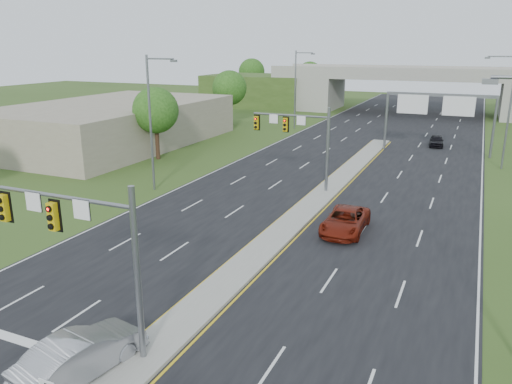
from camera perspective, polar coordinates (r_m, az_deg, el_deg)
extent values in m
plane|color=#324A1A|center=(20.83, -12.71, -18.20)|extent=(240.00, 240.00, 0.00)
cube|color=black|center=(51.02, 11.12, 2.87)|extent=(24.00, 160.00, 0.02)
cube|color=gray|center=(39.76, 7.18, -0.67)|extent=(2.00, 54.00, 0.16)
cube|color=gold|center=(40.11, 5.60, -0.58)|extent=(0.12, 54.00, 0.01)
cube|color=gold|center=(39.49, 8.77, -0.97)|extent=(0.12, 54.00, 0.01)
cube|color=silver|center=(54.73, -1.00, 4.11)|extent=(0.12, 160.00, 0.01)
cube|color=silver|center=(49.88, 24.42, 1.39)|extent=(0.12, 160.00, 0.01)
cube|color=silver|center=(24.28, -27.06, -14.30)|extent=(10.50, 0.50, 0.01)
cylinder|color=slate|center=(19.09, -13.37, -9.50)|extent=(0.24, 0.24, 7.00)
cylinder|color=slate|center=(20.19, -21.27, -0.53)|extent=(6.50, 0.16, 0.16)
cube|color=gold|center=(20.47, -22.19, -2.61)|extent=(0.35, 0.25, 1.10)
cube|color=gold|center=(22.37, -26.86, -1.63)|extent=(0.35, 0.25, 1.10)
cube|color=black|center=(20.56, -21.92, -2.50)|extent=(0.55, 0.04, 1.30)
cube|color=black|center=(22.45, -26.59, -1.53)|extent=(0.55, 0.04, 1.30)
sphere|color=#FF0C05|center=(20.28, -22.56, -1.79)|extent=(0.20, 0.20, 0.20)
sphere|color=#FF0C05|center=(22.20, -27.23, -0.86)|extent=(0.20, 0.20, 0.20)
cube|color=white|center=(21.24, -24.11, -1.04)|extent=(0.75, 0.04, 0.75)
cube|color=white|center=(19.56, -19.34, -1.93)|extent=(0.75, 0.04, 0.75)
cylinder|color=slate|center=(40.79, 8.17, 4.66)|extent=(0.24, 0.24, 7.00)
cylinder|color=slate|center=(41.31, 3.94, 8.74)|extent=(6.50, 0.16, 0.16)
cube|color=gold|center=(41.30, 3.37, 7.69)|extent=(0.35, 0.25, 1.10)
cube|color=gold|center=(42.27, 0.04, 7.92)|extent=(0.35, 0.25, 1.10)
cube|color=black|center=(41.43, 3.44, 7.72)|extent=(0.55, 0.04, 1.30)
cube|color=black|center=(42.40, 0.12, 7.95)|extent=(0.55, 0.04, 1.30)
sphere|color=#FF0C05|center=(41.13, 3.32, 8.15)|extent=(0.20, 0.20, 0.20)
sphere|color=#FF0C05|center=(42.10, -0.03, 8.37)|extent=(0.20, 0.20, 0.20)
cube|color=white|center=(41.78, 2.02, 8.37)|extent=(0.75, 0.04, 0.75)
cube|color=white|center=(40.95, 5.18, 8.15)|extent=(0.75, 0.04, 0.75)
cylinder|color=slate|center=(59.85, 14.64, 7.83)|extent=(0.28, 0.28, 6.60)
cylinder|color=slate|center=(59.11, 25.54, 6.66)|extent=(0.28, 0.28, 6.60)
cube|color=slate|center=(58.84, 20.37, 10.36)|extent=(11.50, 0.35, 0.35)
cube|color=#0D6119|center=(59.01, 17.46, 9.56)|extent=(3.20, 0.08, 2.00)
cube|color=#0D6119|center=(58.65, 22.16, 9.07)|extent=(3.20, 0.08, 2.00)
cube|color=silver|center=(58.96, 17.45, 9.55)|extent=(3.30, 0.03, 2.10)
cube|color=silver|center=(58.60, 22.16, 9.07)|extent=(3.30, 0.03, 2.10)
cube|color=gray|center=(97.90, 7.50, 11.19)|extent=(6.00, 12.00, 6.00)
cube|color=#324A1A|center=(102.34, 0.37, 11.55)|extent=(20.00, 14.00, 6.00)
cube|color=gray|center=(94.24, 17.77, 12.57)|extent=(50.00, 12.00, 1.20)
cube|color=gray|center=(88.43, 17.37, 13.08)|extent=(50.00, 0.40, 0.90)
cube|color=gray|center=(99.94, 18.23, 13.31)|extent=(50.00, 0.40, 0.90)
cylinder|color=slate|center=(41.80, -11.96, 7.54)|extent=(0.20, 0.20, 11.00)
cylinder|color=slate|center=(40.63, -10.93, 14.73)|extent=(2.50, 0.12, 0.12)
cube|color=slate|center=(39.94, -9.39, 14.57)|extent=(0.50, 0.25, 0.18)
cylinder|color=slate|center=(72.91, 4.49, 11.50)|extent=(0.20, 0.20, 11.00)
cylinder|color=slate|center=(72.25, 5.56, 15.56)|extent=(2.50, 0.12, 0.12)
cube|color=slate|center=(71.86, 6.53, 15.41)|extent=(0.50, 0.25, 0.18)
cube|color=slate|center=(18.52, 25.19, 11.35)|extent=(0.50, 0.25, 0.18)
cylinder|color=slate|center=(53.91, 26.96, 8.06)|extent=(0.20, 0.20, 11.00)
cylinder|color=slate|center=(53.51, 26.33, 13.72)|extent=(2.50, 0.12, 0.12)
cube|color=slate|center=(53.49, 24.94, 13.73)|extent=(0.50, 0.25, 0.18)
cylinder|color=#382316|center=(54.13, -11.22, 5.79)|extent=(0.44, 0.44, 4.00)
sphere|color=#1C4412|center=(53.65, -11.41, 9.15)|extent=(4.80, 4.80, 4.80)
cylinder|color=#382316|center=(77.38, -3.01, 9.30)|extent=(0.44, 0.44, 4.25)
sphere|color=#1C4412|center=(77.04, -3.04, 11.81)|extent=(5.20, 5.20, 5.20)
cylinder|color=#382316|center=(118.39, -0.49, 11.85)|extent=(0.44, 0.44, 4.50)
sphere|color=#1C4412|center=(118.16, -0.50, 13.59)|extent=(6.00, 6.00, 6.00)
cylinder|color=#382316|center=(113.36, 6.10, 11.49)|extent=(0.44, 0.44, 4.25)
sphere|color=#1C4412|center=(113.13, 6.15, 13.21)|extent=(5.60, 5.60, 5.60)
cube|color=gray|center=(63.99, -16.10, 7.52)|extent=(18.00, 30.00, 5.00)
imported|color=#95979C|center=(20.19, -19.35, -17.12)|extent=(2.63, 5.28, 1.66)
imported|color=#66160A|center=(32.90, 10.16, -3.25)|extent=(2.60, 5.45, 1.50)
imported|color=black|center=(64.01, 19.92, 5.53)|extent=(1.90, 4.01, 1.32)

